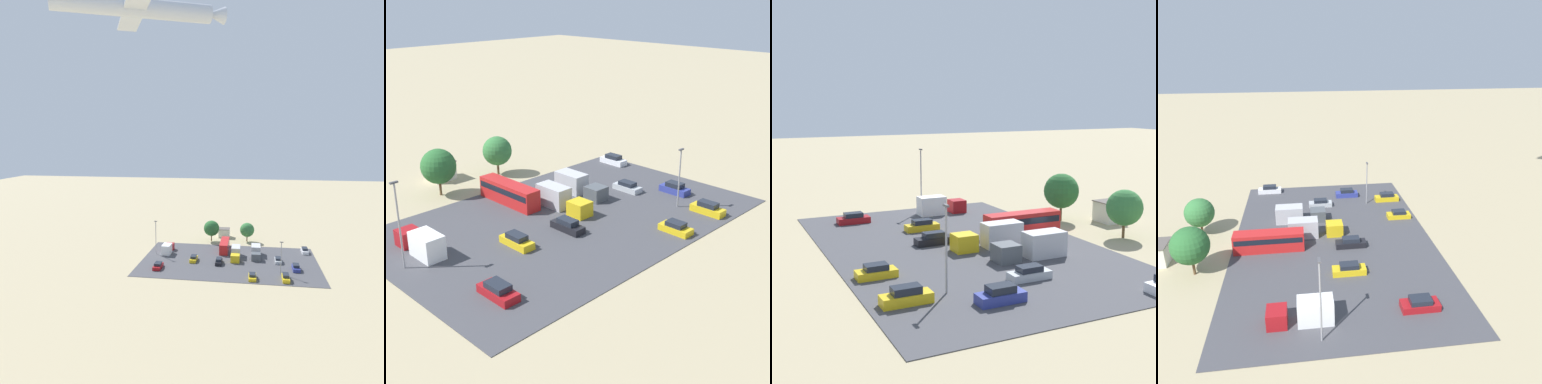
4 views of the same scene
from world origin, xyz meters
TOP-DOWN VIEW (x-y plane):
  - ground_plane at (0.00, 0.00)m, footprint 400.00×400.00m
  - parking_lot_surface at (0.00, 11.79)m, footprint 48.78×31.23m
  - bus at (1.97, 1.85)m, footprint 2.48×10.53m
  - parked_car_0 at (-6.48, 24.28)m, footprint 1.86×4.15m
  - parked_car_1 at (-13.57, 10.58)m, footprint 1.77×4.40m
  - parked_car_2 at (18.25, 20.41)m, footprint 1.99×4.62m
  - parked_car_3 at (-22.05, 0.44)m, footprint 1.83×4.72m
  - parked_car_4 at (2.62, 14.27)m, footprint 1.73×4.68m
  - parked_car_5 at (9.83, 13.04)m, footprint 1.76×4.62m
  - parked_car_6 at (-14.49, 23.91)m, footprint 1.71×4.67m
  - parked_car_7 at (-17.75, 16.24)m, footprint 1.84×4.47m
  - parked_truck_0 at (18.69, 6.79)m, footprint 2.48×7.51m
  - parked_truck_1 at (-1.73, 8.50)m, footprint 2.47×8.82m
  - parked_truck_2 at (-7.49, 6.18)m, footprint 2.59×8.67m
  - tree_near_shed at (-4.72, -9.49)m, footprint 4.72×4.72m
  - tree_apron_mid at (7.04, -7.98)m, footprint 5.16×5.16m
  - light_pole_lot_centre at (-13.58, 19.64)m, footprint 0.90×0.28m
  - light_pole_lot_edge at (21.87, 8.49)m, footprint 0.90×0.28m

SIDE VIEW (x-z plane):
  - ground_plane at x=0.00m, z-range 0.00..0.00m
  - parking_lot_surface at x=0.00m, z-range 0.00..0.08m
  - parked_car_1 at x=-13.57m, z-range -0.04..1.38m
  - parked_car_0 at x=-6.48m, z-range -0.04..1.38m
  - parked_car_5 at x=9.83m, z-range -0.05..1.49m
  - parked_car_2 at x=18.25m, z-range -0.05..1.50m
  - parked_car_4 at x=2.62m, z-range -0.05..1.52m
  - parked_car_3 at x=-22.05m, z-range -0.05..1.54m
  - parked_car_7 at x=-17.75m, z-range -0.06..1.58m
  - parked_car_6 at x=-14.49m, z-range -0.06..1.60m
  - parked_truck_0 at x=18.69m, z-range -0.04..2.83m
  - parked_truck_2 at x=-7.49m, z-range -0.04..2.85m
  - parked_truck_1 at x=-1.73m, z-range -0.05..2.94m
  - bus at x=1.97m, z-range 0.20..3.21m
  - tree_near_shed at x=-4.72m, z-range 0.81..7.15m
  - tree_apron_mid at x=7.04m, z-range 0.93..7.98m
  - light_pole_lot_centre at x=-13.58m, z-range 0.51..8.92m
  - light_pole_lot_edge at x=21.87m, z-range 0.52..10.56m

